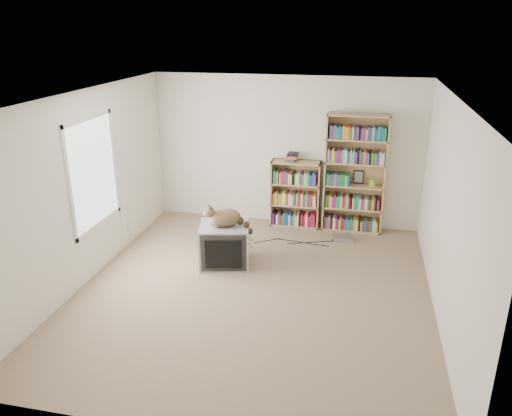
% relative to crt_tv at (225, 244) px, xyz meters
% --- Properties ---
extents(floor, '(4.50, 5.00, 0.01)m').
position_rel_crt_tv_xyz_m(floor, '(0.58, -0.69, -0.30)').
color(floor, '#A0866C').
rests_on(floor, ground).
extents(wall_back, '(4.50, 0.02, 2.50)m').
position_rel_crt_tv_xyz_m(wall_back, '(0.58, 1.81, 0.95)').
color(wall_back, silver).
rests_on(wall_back, floor).
extents(wall_front, '(4.50, 0.02, 2.50)m').
position_rel_crt_tv_xyz_m(wall_front, '(0.58, -3.19, 0.95)').
color(wall_front, silver).
rests_on(wall_front, floor).
extents(wall_left, '(0.02, 5.00, 2.50)m').
position_rel_crt_tv_xyz_m(wall_left, '(-1.67, -0.69, 0.95)').
color(wall_left, silver).
rests_on(wall_left, floor).
extents(wall_right, '(0.02, 5.00, 2.50)m').
position_rel_crt_tv_xyz_m(wall_right, '(2.83, -0.69, 0.95)').
color(wall_right, silver).
rests_on(wall_right, floor).
extents(ceiling, '(4.50, 5.00, 0.02)m').
position_rel_crt_tv_xyz_m(ceiling, '(0.58, -0.69, 2.20)').
color(ceiling, white).
rests_on(ceiling, wall_back).
extents(window, '(0.02, 1.22, 1.52)m').
position_rel_crt_tv_xyz_m(window, '(-1.65, -0.49, 1.10)').
color(window, white).
rests_on(window, wall_left).
extents(crt_tv, '(0.81, 0.76, 0.60)m').
position_rel_crt_tv_xyz_m(crt_tv, '(0.00, 0.00, 0.00)').
color(crt_tv, '#969698').
rests_on(crt_tv, floor).
extents(cat, '(0.76, 0.47, 0.54)m').
position_rel_crt_tv_xyz_m(cat, '(0.08, -0.04, 0.39)').
color(cat, '#392317').
rests_on(cat, crt_tv).
extents(bookcase_tall, '(0.97, 0.30, 1.94)m').
position_rel_crt_tv_xyz_m(bookcase_tall, '(1.74, 1.67, 0.62)').
color(bookcase_tall, '#AA8155').
rests_on(bookcase_tall, floor).
extents(bookcase_short, '(0.82, 0.30, 1.13)m').
position_rel_crt_tv_xyz_m(bookcase_short, '(0.79, 1.67, 0.22)').
color(bookcase_short, '#AA8155').
rests_on(bookcase_short, floor).
extents(book_stack, '(0.19, 0.25, 0.13)m').
position_rel_crt_tv_xyz_m(book_stack, '(0.70, 1.68, 0.90)').
color(book_stack, '#B41830').
rests_on(book_stack, bookcase_short).
extents(green_mug, '(0.10, 0.10, 0.11)m').
position_rel_crt_tv_xyz_m(green_mug, '(2.04, 1.65, 0.55)').
color(green_mug, '#70B533').
rests_on(green_mug, bookcase_tall).
extents(framed_print, '(0.17, 0.05, 0.22)m').
position_rel_crt_tv_xyz_m(framed_print, '(1.81, 1.75, 0.60)').
color(framed_print, black).
rests_on(framed_print, bookcase_tall).
extents(dvd_player, '(0.34, 0.27, 0.07)m').
position_rel_crt_tv_xyz_m(dvd_player, '(1.62, 1.18, -0.26)').
color(dvd_player, '#9E9DA2').
rests_on(dvd_player, floor).
extents(wall_outlet, '(0.01, 0.08, 0.13)m').
position_rel_crt_tv_xyz_m(wall_outlet, '(-1.65, 0.34, 0.02)').
color(wall_outlet, silver).
rests_on(wall_outlet, wall_left).
extents(floor_cables, '(1.20, 0.70, 0.01)m').
position_rel_crt_tv_xyz_m(floor_cables, '(0.70, 0.75, -0.29)').
color(floor_cables, black).
rests_on(floor_cables, floor).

